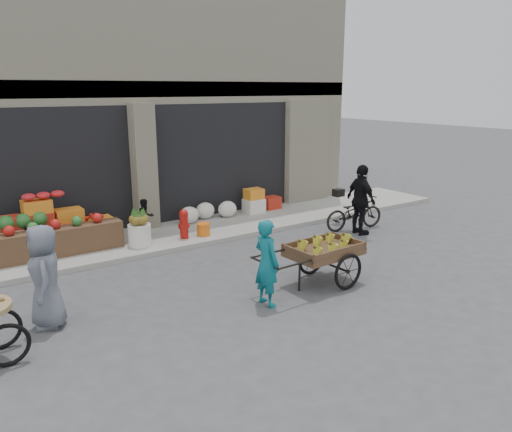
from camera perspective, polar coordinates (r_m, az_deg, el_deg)
ground at (r=9.15m, az=0.05°, el=-8.96°), size 80.00×80.00×0.00m
sidewalk at (r=12.51m, az=-10.74°, el=-2.41°), size 18.00×2.20×0.12m
building at (r=15.68m, az=-17.40°, el=12.85°), size 14.00×6.45×7.00m
fruit_display at (r=11.88m, az=-22.41°, el=-1.10°), size 3.10×1.12×1.24m
pineapple_bin at (r=11.71m, az=-13.14°, el=-2.13°), size 0.52×0.52×0.50m
fire_hydrant at (r=12.05m, az=-8.24°, el=-0.76°), size 0.22×0.22×0.71m
orange_bucket at (r=12.29m, az=-6.02°, el=-1.51°), size 0.32×0.32×0.30m
right_bay_goods at (r=14.13m, az=-2.12°, el=1.24°), size 3.35×0.60×0.70m
seated_person at (r=12.33m, az=-12.52°, el=-0.22°), size 0.51×0.43×0.93m
banana_cart at (r=9.45m, az=7.56°, el=-3.68°), size 2.38×1.07×0.98m
vendor_woman at (r=8.48m, az=1.23°, el=-5.36°), size 0.40×0.57×1.52m
vendor_grey at (r=8.37m, az=-22.97°, el=-6.39°), size 0.66×0.89×1.64m
bicycle at (r=13.34m, az=11.16°, el=0.37°), size 1.79×0.86×0.90m
cyclist at (r=12.83m, az=11.91°, el=1.81°), size 0.60×1.10×1.79m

